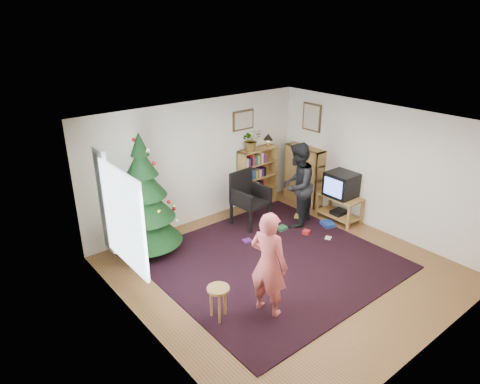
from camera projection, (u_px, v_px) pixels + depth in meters
floor at (283, 269)px, 7.29m from camera, size 5.00×5.00×0.00m
ceiling at (290, 125)px, 6.32m from camera, size 5.00×5.00×0.00m
wall_back at (198, 163)px, 8.59m from camera, size 5.00×0.02×2.50m
wall_front at (437, 270)px, 5.02m from camera, size 5.00×0.02×2.50m
wall_left at (144, 254)px, 5.35m from camera, size 0.02×5.00×2.50m
wall_right at (378, 169)px, 8.26m from camera, size 0.02×5.00×2.50m
rug at (271, 261)px, 7.50m from camera, size 3.80×3.60×0.02m
window_pane at (123, 219)px, 5.70m from camera, size 0.04×1.20×1.40m
curtain at (105, 201)px, 6.23m from camera, size 0.06×0.35×1.60m
picture_back at (243, 120)px, 8.97m from camera, size 0.55×0.03×0.42m
picture_right at (312, 117)px, 9.22m from camera, size 0.03×0.50×0.60m
christmas_tree at (145, 205)px, 7.45m from camera, size 1.24×1.24×2.25m
bookshelf_back at (257, 176)px, 9.55m from camera, size 0.95×0.30×1.30m
bookshelf_right at (304, 174)px, 9.65m from camera, size 0.30×0.95×1.30m
tv_stand at (339, 206)px, 8.90m from camera, size 0.49×0.89×0.55m
crt_tv at (341, 185)px, 8.71m from camera, size 0.53×0.57×0.50m
armchair at (247, 196)px, 8.66m from camera, size 0.66×0.66×1.12m
stool at (218, 295)px, 5.95m from camera, size 0.32×0.32×0.53m
person_standing at (269, 264)px, 5.96m from camera, size 0.53×0.67×1.60m
person_by_chair at (297, 185)px, 8.49m from camera, size 1.04×0.95×1.73m
potted_plant at (251, 140)px, 9.10m from camera, size 0.49×0.45×0.46m
table_lamp at (268, 138)px, 9.40m from camera, size 0.22×0.22×0.29m
floor_clutter at (295, 232)px, 8.43m from camera, size 1.90×1.21×0.08m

